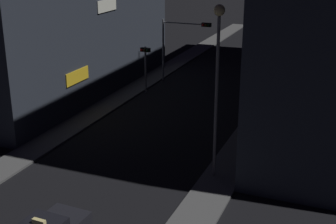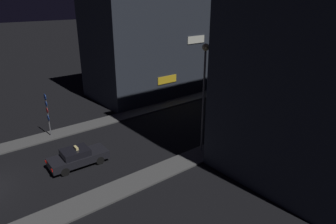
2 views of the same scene
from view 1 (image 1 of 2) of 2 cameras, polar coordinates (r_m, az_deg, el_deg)
The scene contains 7 objects.
sidewalk_left at distance 42.82m, azimuth -2.47°, elevation 3.71°, with size 2.01×66.03×0.13m, color #4C4C4C.
sidewalk_right at distance 39.64m, azimuth 12.57°, elevation 1.95°, with size 2.01×66.03×0.13m, color #4C4C4C.
traffic_light_overhead at distance 41.43m, azimuth 1.51°, elevation 8.72°, with size 4.37×0.42×5.48m.
traffic_light_left_kerb at distance 38.98m, azimuth -2.69°, elevation 6.16°, with size 0.80×0.42×3.81m.
traffic_light_right_kerb at distance 40.51m, azimuth 11.46°, elevation 6.40°, with size 0.80×0.41×3.90m.
street_lamp_near_block at distance 23.59m, azimuth 5.88°, elevation 5.97°, with size 0.55×0.55×8.83m.
street_lamp_far_block at distance 41.98m, azimuth 13.29°, elevation 11.14°, with size 0.51×0.51×8.83m.
Camera 1 is at (11.60, -6.41, 11.72)m, focal length 51.53 mm.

